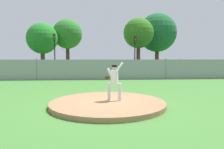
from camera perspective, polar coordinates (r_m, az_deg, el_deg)
The scene contains 15 objects.
ground_plane at distance 14.54m, azimuth -2.29°, elevation -3.07°, with size 80.00×80.00×0.00m, color #427A33.
asphalt_strip at distance 22.99m, azimuth -2.86°, elevation -0.15°, with size 44.00×7.00×0.01m, color #2B2B2D.
pitchers_mound at distance 8.62m, azimuth -1.20°, elevation -7.93°, with size 4.70×4.70×0.18m, color #99704C.
pitcher_youth at distance 8.60m, azimuth 0.59°, elevation -1.17°, with size 0.78×0.32×1.60m.
baseball at distance 9.68m, azimuth 2.32°, elevation -5.75°, with size 0.07×0.07×0.07m, color white.
chainlink_fence at distance 18.44m, azimuth -2.63°, elevation 1.37°, with size 28.64×0.07×1.87m.
parked_car_white at distance 22.83m, azimuth -11.72°, elevation 1.73°, with size 2.04×4.59×1.69m.
parked_car_navy at distance 23.09m, azimuth 6.21°, elevation 1.85°, with size 2.16×4.48×1.70m.
parked_car_red at distance 25.83m, azimuth 22.08°, elevation 1.70°, with size 2.03×4.47×1.55m.
traffic_light_near at distance 27.68m, azimuth -15.51°, elevation 7.50°, with size 0.28×0.46×4.94m.
traffic_light_far at distance 27.15m, azimuth 6.33°, elevation 7.34°, with size 0.28×0.46×4.67m.
tree_bushy_near at distance 31.06m, azimuth -18.59°, elevation 9.30°, with size 4.31×4.31×6.75m.
tree_tall_centre at distance 33.14m, azimuth -12.14°, elevation 10.72°, with size 4.49×4.49×7.75m.
tree_broad_right at distance 30.27m, azimuth 7.28°, elevation 11.12°, with size 4.29×4.29×7.53m.
tree_slender_far at distance 34.01m, azimuth 12.31°, elevation 11.09°, with size 5.99×5.99×8.79m.
Camera 1 is at (-0.38, -8.40, 1.99)m, focal length 33.34 mm.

